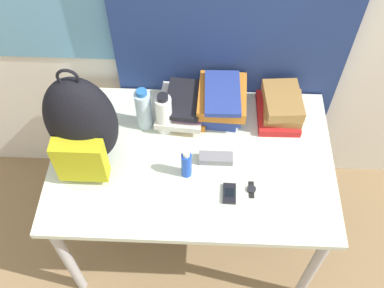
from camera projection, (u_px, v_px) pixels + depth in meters
curtain_blue at (234, 5)px, 1.86m from camera, size 1.08×0.04×2.50m
desk at (192, 168)px, 2.08m from camera, size 1.27×0.81×0.75m
backpack at (81, 126)px, 1.83m from camera, size 0.30×0.26×0.54m
book_stack_left at (183, 106)px, 2.12m from camera, size 0.24×0.30×0.12m
book_stack_center at (222, 101)px, 2.09m from camera, size 0.23×0.29×0.17m
book_stack_right at (281, 107)px, 2.10m from camera, size 0.21×0.26×0.14m
water_bottle at (144, 109)px, 2.03m from camera, size 0.07×0.07×0.23m
sports_bottle at (164, 114)px, 2.02m from camera, size 0.08×0.08×0.23m
sunscreen_bottle at (186, 164)px, 1.90m from camera, size 0.04×0.04×0.16m
cell_phone at (229, 193)px, 1.89m from camera, size 0.06×0.10×0.02m
sunglasses_case at (216, 158)px, 1.99m from camera, size 0.15×0.06×0.04m
wristwatch at (252, 189)px, 1.91m from camera, size 0.04×0.08×0.01m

